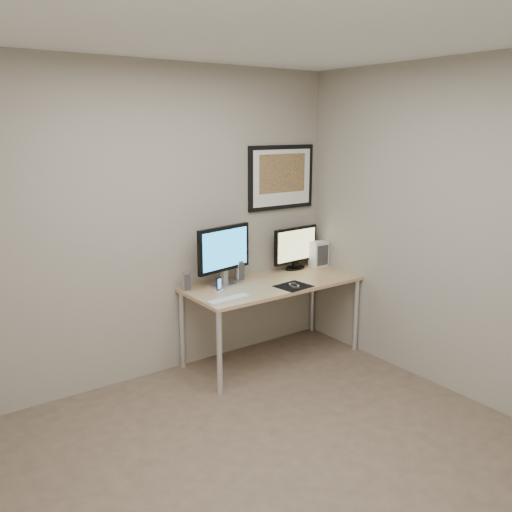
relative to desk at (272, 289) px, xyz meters
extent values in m
plane|color=brown|center=(-1.00, -1.35, -0.66)|extent=(3.60, 3.60, 0.00)
plane|color=white|center=(-1.00, -1.35, 1.94)|extent=(3.60, 3.60, 0.00)
plane|color=gray|center=(-1.00, 0.35, 0.64)|extent=(3.60, 0.00, 3.60)
plane|color=gray|center=(0.80, -1.35, 0.64)|extent=(0.00, 3.40, 3.40)
cube|color=#A98A52|center=(0.00, 0.00, 0.05)|extent=(1.60, 0.70, 0.03)
cylinder|color=silver|center=(-0.76, -0.31, -0.31)|extent=(0.04, 0.04, 0.70)
cylinder|color=silver|center=(-0.76, 0.31, -0.31)|extent=(0.04, 0.04, 0.70)
cylinder|color=silver|center=(0.76, -0.31, -0.31)|extent=(0.04, 0.04, 0.70)
cylinder|color=silver|center=(0.76, 0.31, -0.31)|extent=(0.04, 0.04, 0.70)
cube|color=black|center=(0.35, 0.33, 0.96)|extent=(0.75, 0.03, 0.60)
cube|color=silver|center=(0.35, 0.32, 0.96)|extent=(0.67, 0.00, 0.52)
cube|color=#F9A522|center=(0.35, 0.31, 1.00)|extent=(0.54, 0.00, 0.36)
cube|color=#B3B3B8|center=(-0.40, 0.17, 0.08)|extent=(0.30, 0.23, 0.02)
cube|color=#B3B3B8|center=(-0.40, 0.17, 0.14)|extent=(0.06, 0.05, 0.11)
cube|color=black|center=(-0.40, 0.17, 0.40)|extent=(0.57, 0.15, 0.39)
cube|color=#1885C5|center=(-0.40, 0.15, 0.40)|extent=(0.51, 0.10, 0.33)
cube|color=black|center=(0.46, 0.23, 0.07)|extent=(0.23, 0.14, 0.02)
cube|color=black|center=(0.46, 0.23, 0.11)|extent=(0.05, 0.04, 0.05)
cube|color=black|center=(0.46, 0.23, 0.31)|extent=(0.53, 0.06, 0.35)
cube|color=tan|center=(0.46, 0.22, 0.31)|extent=(0.48, 0.03, 0.30)
cylinder|color=#B3B3B8|center=(-0.76, 0.21, 0.15)|extent=(0.08, 0.08, 0.17)
cylinder|color=#B3B3B8|center=(-0.22, 0.21, 0.16)|extent=(0.08, 0.08, 0.19)
cube|color=black|center=(-0.54, 0.03, 0.13)|extent=(0.08, 0.08, 0.13)
cube|color=silver|center=(-0.60, -0.20, 0.07)|extent=(0.39, 0.12, 0.01)
cube|color=black|center=(0.07, -0.22, 0.07)|extent=(0.31, 0.28, 0.00)
ellipsoid|color=black|center=(0.05, -0.24, 0.09)|extent=(0.08, 0.11, 0.03)
cube|color=silver|center=(0.71, 0.17, 0.19)|extent=(0.17, 0.13, 0.25)
camera|label=1|loc=(-2.84, -3.70, 1.43)|focal=38.00mm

